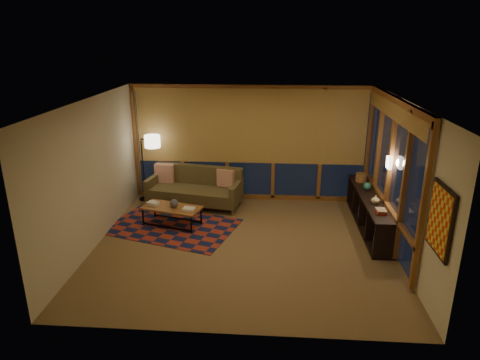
# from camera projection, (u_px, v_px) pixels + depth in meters

# --- Properties ---
(floor) EXTENTS (5.50, 5.00, 0.01)m
(floor) POSITION_uv_depth(u_px,v_px,m) (243.00, 246.00, 8.02)
(floor) COLOR brown
(floor) RESTS_ON ground
(ceiling) EXTENTS (5.50, 5.00, 0.01)m
(ceiling) POSITION_uv_depth(u_px,v_px,m) (244.00, 101.00, 7.14)
(ceiling) COLOR white
(ceiling) RESTS_ON walls
(walls) EXTENTS (5.51, 5.01, 2.70)m
(walls) POSITION_uv_depth(u_px,v_px,m) (244.00, 177.00, 7.58)
(walls) COLOR beige
(walls) RESTS_ON floor
(window_wall_back) EXTENTS (5.30, 0.16, 2.60)m
(window_wall_back) POSITION_uv_depth(u_px,v_px,m) (250.00, 144.00, 9.87)
(window_wall_back) COLOR brown
(window_wall_back) RESTS_ON walls
(window_wall_right) EXTENTS (0.16, 3.70, 2.60)m
(window_wall_right) POSITION_uv_depth(u_px,v_px,m) (389.00, 171.00, 7.96)
(window_wall_right) COLOR brown
(window_wall_right) RESTS_ON walls
(wall_art) EXTENTS (0.06, 0.74, 0.94)m
(wall_art) POSITION_uv_depth(u_px,v_px,m) (440.00, 220.00, 5.61)
(wall_art) COLOR red
(wall_art) RESTS_ON walls
(wall_sconce) EXTENTS (0.12, 0.18, 0.22)m
(wall_sconce) POSITION_uv_depth(u_px,v_px,m) (389.00, 163.00, 7.76)
(wall_sconce) COLOR white
(wall_sconce) RESTS_ON walls
(sofa) EXTENTS (2.23, 1.23, 0.86)m
(sofa) POSITION_uv_depth(u_px,v_px,m) (194.00, 188.00, 9.76)
(sofa) COLOR brown
(sofa) RESTS_ON floor
(pillow_left) EXTENTS (0.46, 0.18, 0.45)m
(pillow_left) POSITION_uv_depth(u_px,v_px,m) (165.00, 173.00, 10.06)
(pillow_left) COLOR #B4300D
(pillow_left) RESTS_ON sofa
(pillow_right) EXTENTS (0.43, 0.27, 0.41)m
(pillow_right) POSITION_uv_depth(u_px,v_px,m) (226.00, 179.00, 9.73)
(pillow_right) COLOR #B4300D
(pillow_right) RESTS_ON sofa
(area_rug) EXTENTS (2.88, 2.33, 0.01)m
(area_rug) POSITION_uv_depth(u_px,v_px,m) (172.00, 226.00, 8.80)
(area_rug) COLOR maroon
(area_rug) RESTS_ON floor
(coffee_table) EXTENTS (1.31, 0.86, 0.40)m
(coffee_table) POSITION_uv_depth(u_px,v_px,m) (172.00, 216.00, 8.83)
(coffee_table) COLOR brown
(coffee_table) RESTS_ON floor
(book_stack_a) EXTENTS (0.30, 0.26, 0.07)m
(book_stack_a) POSITION_uv_depth(u_px,v_px,m) (153.00, 203.00, 8.85)
(book_stack_a) COLOR silver
(book_stack_a) RESTS_ON coffee_table
(book_stack_b) EXTENTS (0.29, 0.24, 0.05)m
(book_stack_b) POSITION_uv_depth(u_px,v_px,m) (189.00, 209.00, 8.61)
(book_stack_b) COLOR silver
(book_stack_b) RESTS_ON coffee_table
(ceramic_pot) EXTENTS (0.18, 0.18, 0.18)m
(ceramic_pot) POSITION_uv_depth(u_px,v_px,m) (174.00, 203.00, 8.72)
(ceramic_pot) COLOR black
(ceramic_pot) RESTS_ON coffee_table
(floor_lamp) EXTENTS (0.65, 0.58, 1.63)m
(floor_lamp) POSITION_uv_depth(u_px,v_px,m) (143.00, 167.00, 10.00)
(floor_lamp) COLOR black
(floor_lamp) RESTS_ON floor
(bookshelf) EXTENTS (0.40, 2.74, 0.69)m
(bookshelf) POSITION_uv_depth(u_px,v_px,m) (369.00, 212.00, 8.68)
(bookshelf) COLOR black
(bookshelf) RESTS_ON floor
(basket) EXTENTS (0.29, 0.29, 0.18)m
(basket) POSITION_uv_depth(u_px,v_px,m) (361.00, 177.00, 9.38)
(basket) COLOR #A36D38
(basket) RESTS_ON bookshelf
(teal_bowl) EXTENTS (0.20, 0.20, 0.16)m
(teal_bowl) POSITION_uv_depth(u_px,v_px,m) (367.00, 186.00, 8.87)
(teal_bowl) COLOR #267061
(teal_bowl) RESTS_ON bookshelf
(vase) EXTENTS (0.20, 0.20, 0.17)m
(vase) POSITION_uv_depth(u_px,v_px,m) (376.00, 199.00, 8.15)
(vase) COLOR tan
(vase) RESTS_ON bookshelf
(shelf_book_stack) EXTENTS (0.17, 0.23, 0.07)m
(shelf_book_stack) POSITION_uv_depth(u_px,v_px,m) (381.00, 211.00, 7.74)
(shelf_book_stack) COLOR silver
(shelf_book_stack) RESTS_ON bookshelf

